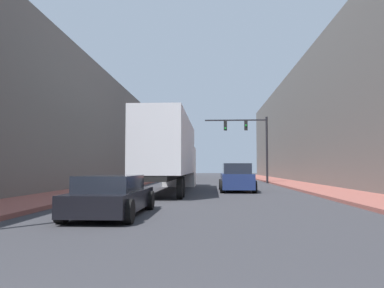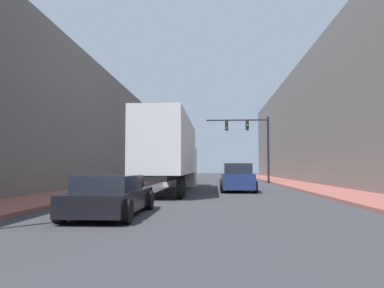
{
  "view_description": "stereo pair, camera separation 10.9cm",
  "coord_description": "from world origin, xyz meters",
  "px_view_note": "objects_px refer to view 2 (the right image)",
  "views": [
    {
      "loc": [
        0.21,
        -0.67,
        1.45
      ],
      "look_at": [
        -0.7,
        16.31,
        2.52
      ],
      "focal_mm": 35.0,
      "sensor_mm": 36.0,
      "label": 1
    },
    {
      "loc": [
        0.32,
        -0.66,
        1.45
      ],
      "look_at": [
        -0.7,
        16.31,
        2.52
      ],
      "focal_mm": 35.0,
      "sensor_mm": 36.0,
      "label": 2
    }
  ],
  "objects_px": {
    "suv_car": "(237,178)",
    "traffic_signal_gantry": "(253,137)",
    "semi_truck": "(172,152)",
    "sedan_car": "(111,196)"
  },
  "relations": [
    {
      "from": "suv_car",
      "to": "traffic_signal_gantry",
      "type": "relative_size",
      "value": 0.71
    },
    {
      "from": "semi_truck",
      "to": "sedan_car",
      "type": "distance_m",
      "value": 12.17
    },
    {
      "from": "semi_truck",
      "to": "sedan_car",
      "type": "height_order",
      "value": "semi_truck"
    },
    {
      "from": "suv_car",
      "to": "traffic_signal_gantry",
      "type": "bearing_deg",
      "value": 79.43
    },
    {
      "from": "sedan_car",
      "to": "traffic_signal_gantry",
      "type": "height_order",
      "value": "traffic_signal_gantry"
    },
    {
      "from": "sedan_car",
      "to": "suv_car",
      "type": "relative_size",
      "value": 1.04
    },
    {
      "from": "sedan_car",
      "to": "suv_car",
      "type": "bearing_deg",
      "value": 69.05
    },
    {
      "from": "suv_car",
      "to": "traffic_signal_gantry",
      "type": "distance_m",
      "value": 12.79
    },
    {
      "from": "semi_truck",
      "to": "suv_car",
      "type": "relative_size",
      "value": 3.34
    },
    {
      "from": "suv_car",
      "to": "semi_truck",
      "type": "bearing_deg",
      "value": 176.77
    }
  ]
}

